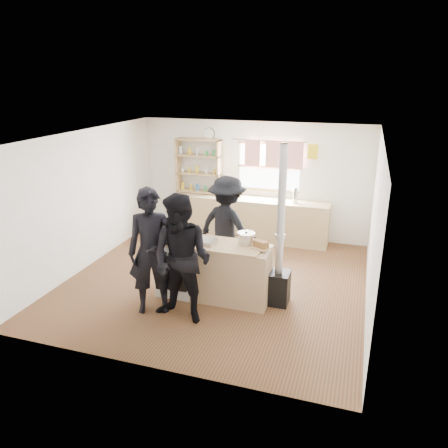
{
  "coord_description": "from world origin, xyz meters",
  "views": [
    {
      "loc": [
        2.25,
        -6.51,
        3.41
      ],
      "look_at": [
        0.18,
        -0.1,
        1.1
      ],
      "focal_mm": 35.0,
      "sensor_mm": 36.0,
      "label": 1
    }
  ],
  "objects_px": {
    "thermos": "(295,196)",
    "stockpot_stove": "(184,233)",
    "flue_heater": "(279,265)",
    "person_near_left": "(152,252)",
    "cooking_island": "(213,270)",
    "bread_board": "(261,245)",
    "person_near_right": "(182,260)",
    "roast_tray": "(205,241)",
    "stockpot_counter": "(246,238)",
    "person_far": "(227,226)",
    "skillet_greens": "(167,240)"
  },
  "relations": [
    {
      "from": "stockpot_stove",
      "to": "flue_heater",
      "type": "distance_m",
      "value": 1.59
    },
    {
      "from": "bread_board",
      "to": "flue_heater",
      "type": "relative_size",
      "value": 0.13
    },
    {
      "from": "person_near_left",
      "to": "cooking_island",
      "type": "bearing_deg",
      "value": 19.45
    },
    {
      "from": "skillet_greens",
      "to": "person_near_right",
      "type": "height_order",
      "value": "person_near_right"
    },
    {
      "from": "person_near_left",
      "to": "person_far",
      "type": "xyz_separation_m",
      "value": [
        0.66,
        1.58,
        -0.06
      ]
    },
    {
      "from": "skillet_greens",
      "to": "stockpot_stove",
      "type": "xyz_separation_m",
      "value": [
        0.17,
        0.26,
        0.05
      ]
    },
    {
      "from": "person_far",
      "to": "stockpot_counter",
      "type": "bearing_deg",
      "value": 144.35
    },
    {
      "from": "thermos",
      "to": "person_near_right",
      "type": "bearing_deg",
      "value": -106.04
    },
    {
      "from": "person_far",
      "to": "person_near_left",
      "type": "bearing_deg",
      "value": 86.18
    },
    {
      "from": "person_near_left",
      "to": "person_far",
      "type": "bearing_deg",
      "value": 43.63
    },
    {
      "from": "thermos",
      "to": "flue_heater",
      "type": "distance_m",
      "value": 2.69
    },
    {
      "from": "skillet_greens",
      "to": "thermos",
      "type": "bearing_deg",
      "value": 62.44
    },
    {
      "from": "flue_heater",
      "to": "thermos",
      "type": "bearing_deg",
      "value": 94.25
    },
    {
      "from": "stockpot_counter",
      "to": "thermos",
      "type": "bearing_deg",
      "value": 82.86
    },
    {
      "from": "bread_board",
      "to": "person_near_right",
      "type": "relative_size",
      "value": 0.18
    },
    {
      "from": "skillet_greens",
      "to": "stockpot_stove",
      "type": "distance_m",
      "value": 0.31
    },
    {
      "from": "cooking_island",
      "to": "stockpot_stove",
      "type": "bearing_deg",
      "value": 169.67
    },
    {
      "from": "person_near_right",
      "to": "person_far",
      "type": "relative_size",
      "value": 1.05
    },
    {
      "from": "skillet_greens",
      "to": "stockpot_counter",
      "type": "xyz_separation_m",
      "value": [
        1.2,
        0.29,
        0.06
      ]
    },
    {
      "from": "person_near_left",
      "to": "stockpot_counter",
      "type": "bearing_deg",
      "value": 9.76
    },
    {
      "from": "person_near_left",
      "to": "skillet_greens",
      "type": "bearing_deg",
      "value": 64.68
    },
    {
      "from": "stockpot_counter",
      "to": "person_near_right",
      "type": "distance_m",
      "value": 1.14
    },
    {
      "from": "skillet_greens",
      "to": "flue_heater",
      "type": "relative_size",
      "value": 0.19
    },
    {
      "from": "roast_tray",
      "to": "flue_heater",
      "type": "distance_m",
      "value": 1.2
    },
    {
      "from": "stockpot_counter",
      "to": "person_near_right",
      "type": "xyz_separation_m",
      "value": [
        -0.69,
        -0.91,
        -0.08
      ]
    },
    {
      "from": "flue_heater",
      "to": "person_near_right",
      "type": "relative_size",
      "value": 1.32
    },
    {
      "from": "thermos",
      "to": "stockpot_stove",
      "type": "relative_size",
      "value": 1.43
    },
    {
      "from": "stockpot_stove",
      "to": "person_near_right",
      "type": "height_order",
      "value": "person_near_right"
    },
    {
      "from": "cooking_island",
      "to": "stockpot_counter",
      "type": "xyz_separation_m",
      "value": [
        0.5,
        0.13,
        0.56
      ]
    },
    {
      "from": "cooking_island",
      "to": "flue_heater",
      "type": "height_order",
      "value": "flue_heater"
    },
    {
      "from": "roast_tray",
      "to": "stockpot_stove",
      "type": "relative_size",
      "value": 1.72
    },
    {
      "from": "skillet_greens",
      "to": "bread_board",
      "type": "distance_m",
      "value": 1.47
    },
    {
      "from": "person_near_right",
      "to": "flue_heater",
      "type": "bearing_deg",
      "value": 44.21
    },
    {
      "from": "person_near_right",
      "to": "person_far",
      "type": "distance_m",
      "value": 1.69
    },
    {
      "from": "skillet_greens",
      "to": "flue_heater",
      "type": "distance_m",
      "value": 1.78
    },
    {
      "from": "stockpot_counter",
      "to": "person_far",
      "type": "xyz_separation_m",
      "value": [
        -0.55,
        0.78,
        -0.12
      ]
    },
    {
      "from": "stockpot_stove",
      "to": "person_near_left",
      "type": "height_order",
      "value": "person_near_left"
    },
    {
      "from": "stockpot_stove",
      "to": "bread_board",
      "type": "xyz_separation_m",
      "value": [
        1.29,
        -0.08,
        -0.02
      ]
    },
    {
      "from": "flue_heater",
      "to": "stockpot_stove",
      "type": "bearing_deg",
      "value": -179.4
    },
    {
      "from": "thermos",
      "to": "cooking_island",
      "type": "bearing_deg",
      "value": -106.64
    },
    {
      "from": "thermos",
      "to": "bread_board",
      "type": "distance_m",
      "value": 2.76
    },
    {
      "from": "flue_heater",
      "to": "person_near_left",
      "type": "height_order",
      "value": "flue_heater"
    },
    {
      "from": "bread_board",
      "to": "flue_heater",
      "type": "height_order",
      "value": "flue_heater"
    },
    {
      "from": "bread_board",
      "to": "person_near_left",
      "type": "xyz_separation_m",
      "value": [
        -1.48,
        -0.68,
        -0.02
      ]
    },
    {
      "from": "cooking_island",
      "to": "roast_tray",
      "type": "relative_size",
      "value": 5.63
    },
    {
      "from": "stockpot_stove",
      "to": "bread_board",
      "type": "height_order",
      "value": "stockpot_stove"
    },
    {
      "from": "person_near_right",
      "to": "roast_tray",
      "type": "bearing_deg",
      "value": 92.15
    },
    {
      "from": "roast_tray",
      "to": "person_near_right",
      "type": "relative_size",
      "value": 0.19
    },
    {
      "from": "skillet_greens",
      "to": "person_far",
      "type": "height_order",
      "value": "person_far"
    },
    {
      "from": "thermos",
      "to": "person_near_right",
      "type": "xyz_separation_m",
      "value": [
        -1.02,
        -3.55,
        -0.1
      ]
    }
  ]
}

